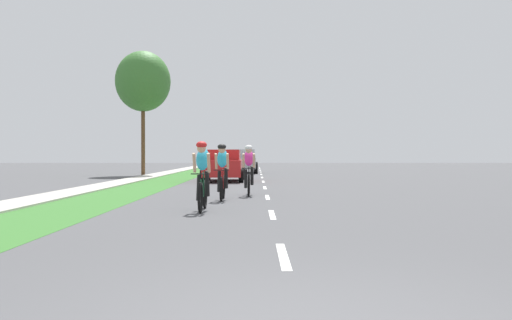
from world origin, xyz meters
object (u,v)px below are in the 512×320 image
Objects in this scene: street_tree_near at (141,82)px; cyclist_distant at (247,170)px; cyclist_trailing at (221,171)px; cyclist_lead at (201,175)px; pickup_silver at (240,161)px; sedan_red at (222,165)px.

cyclist_distant is at bearing -67.71° from street_tree_near.
street_tree_near reaches higher than cyclist_trailing.
street_tree_near reaches higher than cyclist_lead.
cyclist_distant is at bearing 67.76° from cyclist_trailing.
street_tree_near is (-6.10, 18.41, 5.02)m from cyclist_trailing.
cyclist_lead is 4.78m from cyclist_distant.
cyclist_trailing is 20.04m from street_tree_near.
pickup_silver is at bearing 92.14° from cyclist_distant.
cyclist_trailing is 0.22× the size of street_tree_near.
cyclist_trailing is 0.34× the size of pickup_silver.
cyclist_distant is 0.40× the size of sedan_red.
street_tree_near is at bearing 112.29° from cyclist_distant.
pickup_silver is (-0.04, 22.27, 0.02)m from cyclist_trailing.
pickup_silver is at bearing 89.49° from cyclist_lead.
cyclist_lead is at bearing -88.56° from sedan_red.
cyclist_distant is (0.72, 1.76, 0.00)m from cyclist_trailing.
cyclist_lead is at bearing -74.70° from street_tree_near.
street_tree_near is at bearing 105.30° from cyclist_lead.
pickup_silver reaches higher than cyclist_lead.
pickup_silver is at bearing 90.11° from cyclist_trailing.
cyclist_lead is 1.00× the size of cyclist_distant.
cyclist_distant is 20.52m from pickup_silver.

